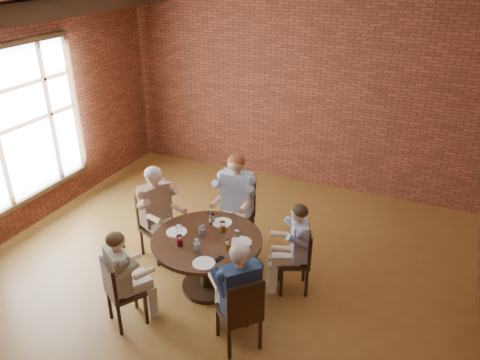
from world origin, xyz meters
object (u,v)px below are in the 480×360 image
at_px(diner_b, 235,202).
at_px(chair_c, 155,221).
at_px(chair_a, 299,257).
at_px(diner_a, 294,249).
at_px(diner_d, 124,278).
at_px(diner_c, 158,213).
at_px(dining_table, 207,253).
at_px(chair_e, 242,311).
at_px(chair_d, 119,290).
at_px(smartphone, 219,259).
at_px(diner_e, 239,295).
at_px(chair_b, 238,210).

height_order(diner_b, chair_c, diner_b).
xyz_separation_m(chair_a, diner_a, (-0.06, -0.03, 0.13)).
bearing_deg(diner_d, chair_a, -108.00).
distance_m(chair_c, diner_c, 0.19).
distance_m(dining_table, diner_b, 1.07).
bearing_deg(chair_e, chair_d, -37.61).
bearing_deg(diner_c, chair_c, 90.00).
height_order(diner_b, smartphone, diner_b).
height_order(diner_c, diner_d, diner_c).
bearing_deg(diner_e, dining_table, -90.00).
distance_m(diner_c, smartphone, 1.47).
height_order(chair_d, chair_e, chair_e).
bearing_deg(chair_d, diner_d, -90.00).
bearing_deg(diner_e, chair_b, -112.15).
bearing_deg(diner_c, diner_d, -142.16).
bearing_deg(diner_e, chair_e, 90.00).
bearing_deg(diner_a, dining_table, -90.00).
height_order(chair_a, diner_d, diner_d).
bearing_deg(dining_table, chair_b, 95.18).
distance_m(dining_table, chair_b, 1.16).
relative_size(chair_d, diner_d, 0.71).
relative_size(dining_table, chair_d, 1.56).
bearing_deg(chair_c, diner_e, -100.39).
bearing_deg(diner_a, diner_b, -143.07).
bearing_deg(chair_d, chair_a, -107.43).
bearing_deg(chair_a, diner_a, -90.00).
height_order(chair_b, diner_d, diner_d).
bearing_deg(chair_c, dining_table, -90.00).
relative_size(chair_d, chair_e, 0.95).
relative_size(chair_b, chair_e, 1.06).
relative_size(diner_c, smartphone, 10.57).
height_order(diner_a, chair_b, diner_a).
xyz_separation_m(dining_table, diner_b, (-0.10, 1.05, 0.18)).
relative_size(diner_a, diner_b, 0.86).
distance_m(dining_table, diner_c, 1.04).
distance_m(diner_a, chair_d, 2.14).
xyz_separation_m(diner_a, chair_e, (-0.19, -1.18, -0.11)).
bearing_deg(diner_b, chair_a, -32.50).
bearing_deg(chair_c, diner_b, -34.17).
xyz_separation_m(chair_a, chair_b, (-1.17, 0.70, 0.05)).
relative_size(diner_a, chair_b, 1.24).
bearing_deg(chair_b, diner_e, -70.55).
distance_m(chair_d, diner_d, 0.15).
relative_size(dining_table, diner_b, 0.97).
distance_m(diner_a, diner_e, 1.16).
bearing_deg(chair_d, diner_a, -106.86).
height_order(diner_d, smartphone, diner_d).
height_order(chair_b, chair_c, chair_b).
distance_m(chair_a, chair_e, 1.24).
xyz_separation_m(chair_c, diner_d, (0.47, -1.33, 0.10)).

